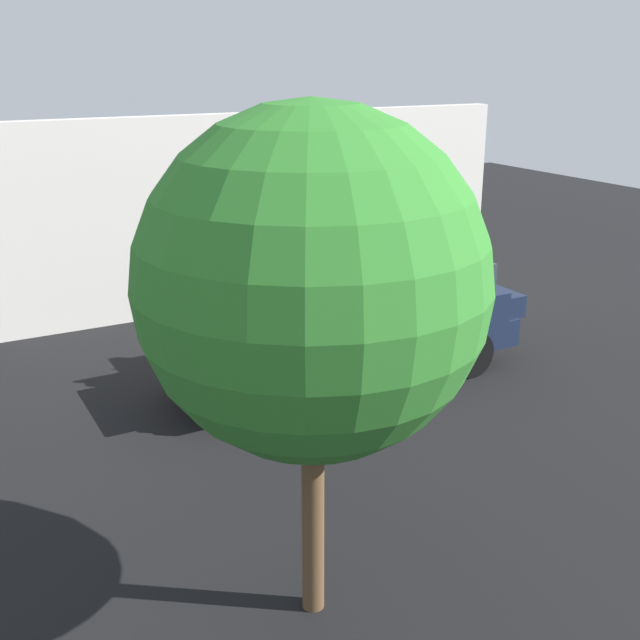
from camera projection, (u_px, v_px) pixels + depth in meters
name	position (u px, v px, depth m)	size (l,w,h in m)	color
ground_plane	(351.00, 377.00, 13.03)	(40.00, 40.00, 0.00)	black
pickup_truck	(371.00, 319.00, 12.89)	(6.05, 2.06, 2.23)	#162138
building_facade	(268.00, 208.00, 16.62)	(11.39, 0.36, 3.98)	silver
tree_background	(312.00, 284.00, 6.57)	(3.03, 3.03, 4.80)	brown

